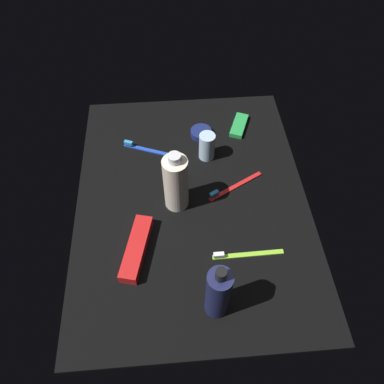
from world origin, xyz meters
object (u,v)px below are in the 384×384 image
Objects in this scene: deodorant_stick at (207,146)px; toothpaste_box_red at (137,248)px; cream_tin_left at (201,133)px; snack_bar_green at (239,126)px; toothbrush_red at (233,187)px; toothbrush_blue at (148,149)px; bodywash_bottle at (176,183)px; toothbrush_lime at (244,254)px; lotion_bottle at (218,293)px.

toothpaste_box_red is at bearing 146.00° from deodorant_stick.
toothpaste_box_red is 44.51cm from cream_tin_left.
snack_bar_green is at bearing -23.59° from toothpaste_box_red.
toothbrush_red is 0.93× the size of toothpaste_box_red.
deodorant_stick is 0.84× the size of snack_bar_green.
toothbrush_blue is 30.62cm from snack_bar_green.
bodywash_bottle is 23.15cm from toothbrush_blue.
toothbrush_lime is at bearing -147.84° from toothbrush_blue.
bodywash_bottle is at bearing 164.28° from snack_bar_green.
bodywash_bottle reaches higher than cream_tin_left.
lotion_bottle is 1.01× the size of bodywash_bottle.
toothbrush_blue and cream_tin_left have the same top height.
lotion_bottle is 1.14× the size of toothbrush_blue.
cream_tin_left is at bearing 5.21° from deodorant_stick.
bodywash_bottle is 19.76cm from deodorant_stick.
lotion_bottle is 1.19× the size of toothbrush_red.
toothpaste_box_red is (3.21, 26.61, 0.99)cm from toothbrush_lime.
bodywash_bottle is 2.23× the size of deodorant_stick.
toothbrush_red is at bearing -14.55° from lotion_bottle.
toothbrush_lime is 26.82cm from toothpaste_box_red.
deodorant_stick is 0.51× the size of toothbrush_blue.
toothbrush_lime is 21.04cm from toothbrush_red.
toothbrush_blue is at bearing 107.93° from cream_tin_left.
cream_tin_left reaches higher than snack_bar_green.
bodywash_bottle reaches higher than deodorant_stick.
deodorant_stick is 34.62cm from toothbrush_lime.
toothbrush_lime is (12.40, -8.46, -8.05)cm from lotion_bottle.
toothbrush_blue is at bearing 78.34° from deodorant_stick.
snack_bar_green is (11.74, -11.81, -3.61)cm from deodorant_stick.
bodywash_bottle is at bearing -158.76° from toothbrush_blue.
snack_bar_green is at bearing -78.29° from cream_tin_left.
toothbrush_lime and cream_tin_left have the same top height.
deodorant_stick is 0.48× the size of toothbrush_lime.
bodywash_bottle is at bearing 42.19° from toothbrush_lime.
deodorant_stick is at bearing 25.43° from toothbrush_red.
bodywash_bottle is 19.29cm from toothpaste_box_red.
cream_tin_left is (25.61, -9.07, -7.90)cm from bodywash_bottle.
toothbrush_lime is 44.38cm from toothbrush_blue.
toothbrush_blue is at bearing 32.16° from toothbrush_lime.
snack_bar_green is (42.44, -32.51, -0.85)cm from toothpaste_box_red.
deodorant_stick reaches higher than toothbrush_red.
snack_bar_green is (24.62, -5.69, 0.14)cm from toothbrush_red.
lotion_bottle is 35.47cm from toothbrush_red.
cream_tin_left is at bearing -12.66° from toothpaste_box_red.
snack_bar_green is (8.09, -29.53, 0.14)cm from toothbrush_blue.
toothbrush_lime is 1.10× the size of toothbrush_red.
deodorant_stick is 0.50× the size of toothpaste_box_red.
toothpaste_box_red reaches higher than toothbrush_red.
toothpaste_box_red is 2.63× the size of cream_tin_left.
bodywash_bottle is 24.94cm from toothbrush_lime.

